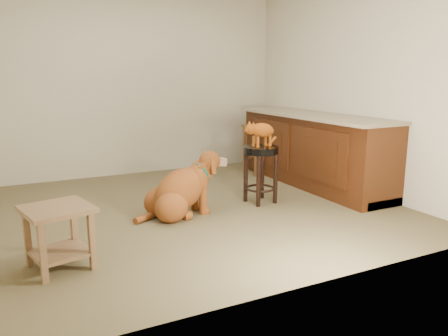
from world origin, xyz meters
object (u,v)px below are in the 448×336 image
side_table (59,228)px  tabby_kitten (260,131)px  golden_retriever (181,191)px  wood_stool (259,148)px  padded_stool (261,163)px

side_table → tabby_kitten: 2.43m
side_table → golden_retriever: golden_retriever is taller
wood_stool → tabby_kitten: 1.58m
padded_stool → wood_stool: size_ratio=0.91×
tabby_kitten → wood_stool: bearing=52.5°
padded_stool → wood_stool: bearing=59.5°
side_table → tabby_kitten: (2.24, 0.81, 0.50)m
padded_stool → side_table: padded_stool is taller
tabby_kitten → side_table: bearing=-166.6°
golden_retriever → tabby_kitten: bearing=-4.5°
wood_stool → tabby_kitten: size_ratio=1.42×
padded_stool → golden_retriever: size_ratio=0.59×
side_table → golden_retriever: (1.26, 0.76, -0.06)m
padded_stool → tabby_kitten: 0.36m
wood_stool → golden_retriever: size_ratio=0.65×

